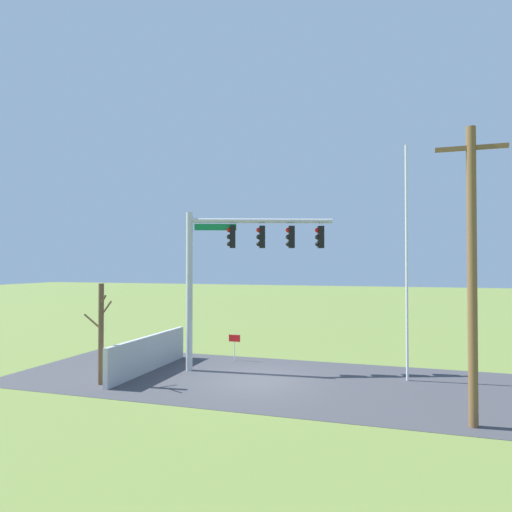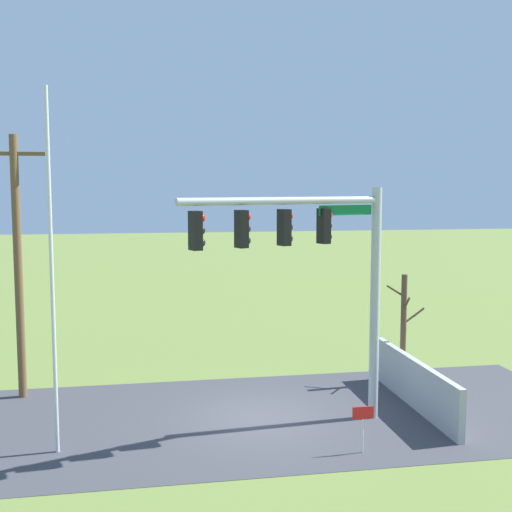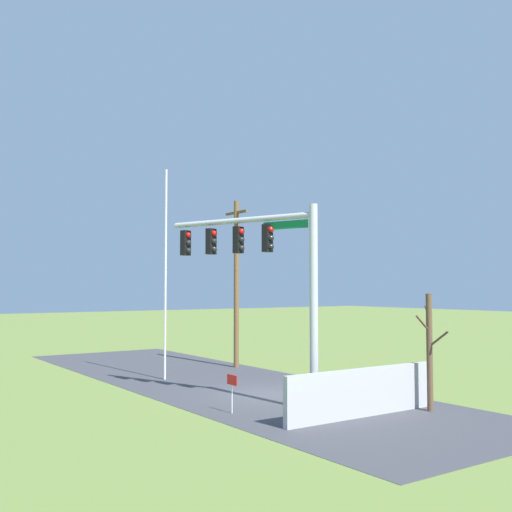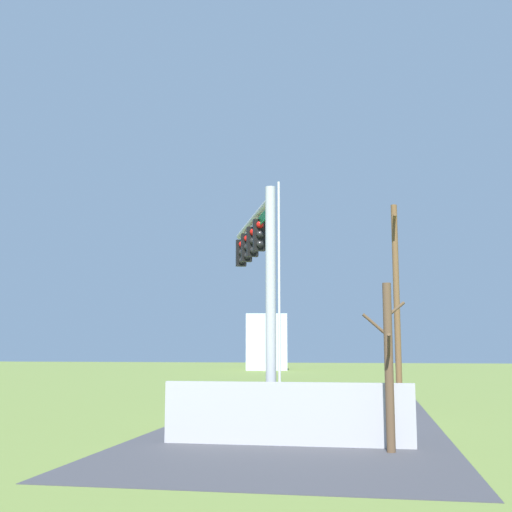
{
  "view_description": "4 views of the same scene",
  "coord_description": "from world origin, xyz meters",
  "views": [
    {
      "loc": [
        -5.29,
        17.14,
        4.52
      ],
      "look_at": [
        0.47,
        -1.25,
        4.89
      ],
      "focal_mm": 31.91,
      "sensor_mm": 36.0,
      "label": 1
    },
    {
      "loc": [
        -3.4,
        -18.24,
        6.76
      ],
      "look_at": [
        -0.37,
        -1.23,
        4.93
      ],
      "focal_mm": 45.5,
      "sensor_mm": 36.0,
      "label": 2
    },
    {
      "loc": [
        18.64,
        -13.55,
        4.0
      ],
      "look_at": [
        0.57,
        -1.03,
        5.14
      ],
      "focal_mm": 42.81,
      "sensor_mm": 36.0,
      "label": 3
    },
    {
      "loc": [
        20.67,
        2.08,
        2.33
      ],
      "look_at": [
        0.19,
        -1.53,
        5.27
      ],
      "focal_mm": 45.48,
      "sensor_mm": 36.0,
      "label": 4
    }
  ],
  "objects": [
    {
      "name": "sidewalk_corner",
      "position": [
        4.25,
        -0.58,
        0.0
      ],
      "size": [
        6.0,
        6.0,
        0.01
      ],
      "primitive_type": "cube",
      "color": "#B7B5AD",
      "rests_on": "ground_plane"
    },
    {
      "name": "road_surface",
      "position": [
        -4.0,
        0.0,
        0.01
      ],
      "size": [
        28.0,
        8.0,
        0.01
      ],
      "primitive_type": "cube",
      "color": "#3D3D42",
      "rests_on": "ground_plane"
    },
    {
      "name": "retaining_fence",
      "position": [
        4.83,
        0.04,
        0.75
      ],
      "size": [
        0.2,
        6.05,
        1.5
      ],
      "primitive_type": "cube",
      "color": "#A8A8AD",
      "rests_on": "ground_plane"
    },
    {
      "name": "bare_tree",
      "position": [
        5.45,
        2.46,
        1.97
      ],
      "size": [
        1.27,
        1.02,
        3.81
      ],
      "color": "brown",
      "rests_on": "ground_plane"
    },
    {
      "name": "open_sign",
      "position": [
        2.08,
        -3.01,
        0.91
      ],
      "size": [
        0.56,
        0.04,
        1.22
      ],
      "color": "silver",
      "rests_on": "ground_plane"
    },
    {
      "name": "utility_pole",
      "position": [
        -7.27,
        3.19,
        4.37
      ],
      "size": [
        1.9,
        0.26,
        8.41
      ],
      "color": "brown",
      "rests_on": "ground_plane"
    },
    {
      "name": "flagpole",
      "position": [
        -5.61,
        -1.59,
        4.62
      ],
      "size": [
        0.1,
        0.1,
        9.23
      ],
      "primitive_type": "cylinder",
      "color": "silver",
      "rests_on": "ground_plane"
    },
    {
      "name": "signal_mast",
      "position": [
        1.38,
        -1.25,
        4.87
      ],
      "size": [
        5.99,
        2.3,
        6.77
      ],
      "color": "#B2B5BA",
      "rests_on": "ground_plane"
    },
    {
      "name": "ground_plane",
      "position": [
        0.0,
        0.0,
        0.0
      ],
      "size": [
        160.0,
        160.0,
        0.0
      ],
      "primitive_type": "plane",
      "color": "olive"
    }
  ]
}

